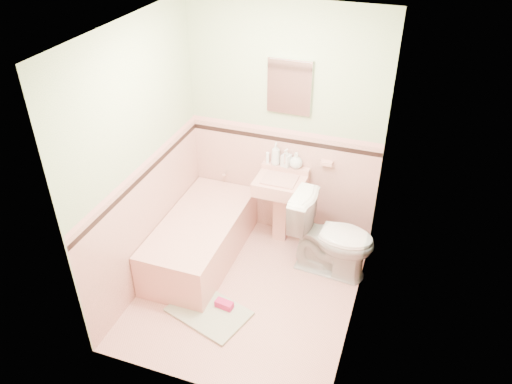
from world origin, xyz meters
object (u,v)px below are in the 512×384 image
(soap_bottle_right, at_px, (296,160))
(shoe, at_px, (224,304))
(bathtub, at_px, (201,240))
(toilet, at_px, (332,237))
(soap_bottle_mid, at_px, (286,158))
(sink, at_px, (280,211))
(soap_bottle_left, at_px, (276,154))
(bucket, at_px, (309,241))
(medicine_cabinet, at_px, (290,87))

(soap_bottle_right, bearing_deg, shoe, -101.99)
(bathtub, height_order, toilet, toilet)
(soap_bottle_mid, xyz_separation_m, soap_bottle_right, (0.10, 0.00, -0.01))
(toilet, bearing_deg, bathtub, 105.42)
(soap_bottle_mid, relative_size, toilet, 0.23)
(soap_bottle_right, distance_m, shoe, 1.61)
(toilet, bearing_deg, soap_bottle_right, 52.96)
(sink, distance_m, toilet, 0.68)
(soap_bottle_left, xyz_separation_m, soap_bottle_mid, (0.11, 0.00, -0.02))
(soap_bottle_mid, distance_m, soap_bottle_right, 0.11)
(bathtub, height_order, soap_bottle_right, soap_bottle_right)
(toilet, bearing_deg, bucket, 53.00)
(medicine_cabinet, bearing_deg, shoe, -97.32)
(sink, height_order, soap_bottle_right, soap_bottle_right)
(bathtub, distance_m, soap_bottle_left, 1.18)
(bathtub, distance_m, toilet, 1.34)
(sink, height_order, toilet, toilet)
(sink, height_order, shoe, sink)
(medicine_cabinet, bearing_deg, sink, -90.00)
(medicine_cabinet, xyz_separation_m, toilet, (0.62, -0.49, -1.28))
(soap_bottle_left, bearing_deg, bucket, -24.78)
(bathtub, xyz_separation_m, soap_bottle_right, (0.79, 0.71, 0.71))
(soap_bottle_left, distance_m, soap_bottle_mid, 0.12)
(toilet, distance_m, shoe, 1.23)
(soap_bottle_left, bearing_deg, soap_bottle_mid, 0.00)
(bathtub, distance_m, soap_bottle_mid, 1.22)
(medicine_cabinet, relative_size, soap_bottle_right, 3.13)
(toilet, height_order, bucket, toilet)
(soap_bottle_mid, distance_m, bucket, 0.93)
(shoe, bearing_deg, toilet, 54.81)
(soap_bottle_left, bearing_deg, medicine_cabinet, 15.10)
(soap_bottle_left, height_order, soap_bottle_mid, soap_bottle_left)
(soap_bottle_left, relative_size, toilet, 0.29)
(soap_bottle_mid, bearing_deg, soap_bottle_left, 180.00)
(soap_bottle_left, height_order, soap_bottle_right, soap_bottle_left)
(medicine_cabinet, bearing_deg, soap_bottle_left, -164.90)
(toilet, height_order, shoe, toilet)
(sink, bearing_deg, toilet, -23.88)
(bucket, bearing_deg, soap_bottle_mid, 148.41)
(medicine_cabinet, xyz_separation_m, soap_bottle_mid, (0.00, -0.03, -0.76))
(soap_bottle_mid, relative_size, soap_bottle_right, 1.13)
(sink, xyz_separation_m, soap_bottle_right, (0.11, 0.18, 0.54))
(soap_bottle_left, relative_size, shoe, 1.46)
(toilet, xyz_separation_m, bucket, (-0.28, 0.25, -0.31))
(sink, distance_m, medicine_cabinet, 1.32)
(bathtub, relative_size, medicine_cabinet, 2.78)
(soap_bottle_right, bearing_deg, bathtub, -137.96)
(soap_bottle_left, distance_m, toilet, 1.02)
(bathtub, distance_m, medicine_cabinet, 1.78)
(bathtub, height_order, bucket, bathtub)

